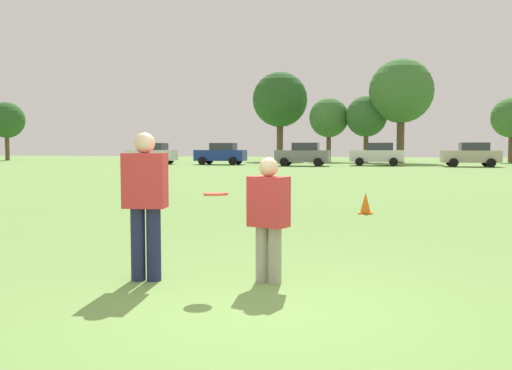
{
  "coord_description": "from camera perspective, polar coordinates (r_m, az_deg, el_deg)",
  "views": [
    {
      "loc": [
        1.2,
        -5.08,
        1.53
      ],
      "look_at": [
        -0.55,
        2.07,
        1.02
      ],
      "focal_mm": 39.21,
      "sensor_mm": 36.0,
      "label": 1
    }
  ],
  "objects": [
    {
      "name": "tree_west_maple",
      "position": [
        58.41,
        2.47,
        8.67
      ],
      "size": [
        5.66,
        5.66,
        9.2
      ],
      "color": "brown",
      "rests_on": "ground"
    },
    {
      "name": "parked_car_center",
      "position": [
        43.9,
        4.84,
        3.15
      ],
      "size": [
        4.25,
        2.31,
        1.82
      ],
      "color": "slate",
      "rests_on": "ground"
    },
    {
      "name": "traffic_cone",
      "position": [
        12.95,
        11.11,
        -1.87
      ],
      "size": [
        0.32,
        0.32,
        0.48
      ],
      "color": "#D8590C",
      "rests_on": "ground"
    },
    {
      "name": "tree_far_east_pine",
      "position": [
        58.04,
        24.63,
        6.25
      ],
      "size": [
        3.77,
        3.77,
        6.12
      ],
      "color": "brown",
      "rests_on": "ground"
    },
    {
      "name": "frisbee",
      "position": [
        6.07,
        -4.12,
        -0.93
      ],
      "size": [
        0.27,
        0.27,
        0.04
      ],
      "color": "#E54C33"
    },
    {
      "name": "parked_car_near_right",
      "position": [
        45.02,
        21.1,
        2.92
      ],
      "size": [
        4.25,
        2.31,
        1.82
      ],
      "color": "#B7AD99",
      "rests_on": "ground"
    },
    {
      "name": "player_thrower",
      "position": [
        6.43,
        -11.24,
        -1.28
      ],
      "size": [
        0.51,
        0.34,
        1.68
      ],
      "color": "#1E234C",
      "rests_on": "ground"
    },
    {
      "name": "tree_center_elm",
      "position": [
        56.07,
        7.45,
        6.8
      ],
      "size": [
        3.89,
        3.89,
        6.32
      ],
      "color": "brown",
      "rests_on": "ground"
    },
    {
      "name": "tree_west_oak",
      "position": [
        67.96,
        -24.11,
        6.05
      ],
      "size": [
        3.96,
        3.96,
        6.43
      ],
      "color": "brown",
      "rests_on": "ground"
    },
    {
      "name": "tree_east_oak",
      "position": [
        54.25,
        14.6,
        9.23
      ],
      "size": [
        5.94,
        5.94,
        9.65
      ],
      "color": "brown",
      "rests_on": "ground"
    },
    {
      "name": "ground_plane",
      "position": [
        5.43,
        0.48,
        -12.35
      ],
      "size": [
        153.34,
        153.34,
        0.0
      ],
      "primitive_type": "plane",
      "color": "#6B9347"
    },
    {
      "name": "parked_car_near_left",
      "position": [
        48.92,
        -10.57,
        3.18
      ],
      "size": [
        4.25,
        2.31,
        1.82
      ],
      "color": "silver",
      "rests_on": "ground"
    },
    {
      "name": "parked_car_mid_right",
      "position": [
        45.52,
        12.27,
        3.1
      ],
      "size": [
        4.25,
        2.31,
        1.82
      ],
      "color": "silver",
      "rests_on": "ground"
    },
    {
      "name": "tree_east_birch",
      "position": [
        55.12,
        11.19,
        6.86
      ],
      "size": [
        3.93,
        3.93,
        6.39
      ],
      "color": "brown",
      "rests_on": "ground"
    },
    {
      "name": "player_defender",
      "position": [
        6.23,
        1.29,
        -2.91
      ],
      "size": [
        0.49,
        0.37,
        1.4
      ],
      "color": "gray",
      "rests_on": "ground"
    },
    {
      "name": "parked_car_mid_left",
      "position": [
        47.15,
        -3.58,
        3.21
      ],
      "size": [
        4.25,
        2.31,
        1.82
      ],
      "color": "navy",
      "rests_on": "ground"
    }
  ]
}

